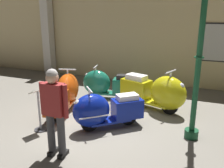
% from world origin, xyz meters
% --- Properties ---
extents(ground_plane, '(60.00, 60.00, 0.00)m').
position_xyz_m(ground_plane, '(0.00, 0.00, 0.00)').
color(ground_plane, slate).
extents(showroom_back_wall, '(18.00, 0.63, 3.45)m').
position_xyz_m(showroom_back_wall, '(-0.13, 4.16, 1.72)').
color(showroom_back_wall, '#CCB784').
rests_on(showroom_back_wall, ground).
extents(scooter_0, '(0.94, 1.81, 1.06)m').
position_xyz_m(scooter_0, '(-1.19, 0.60, 0.48)').
color(scooter_0, black).
rests_on(scooter_0, ground).
extents(scooter_1, '(1.68, 0.78, 0.99)m').
position_xyz_m(scooter_1, '(-0.59, 1.86, 0.45)').
color(scooter_1, black).
rests_on(scooter_1, ground).
extents(scooter_2, '(1.47, 1.40, 0.97)m').
position_xyz_m(scooter_2, '(0.19, -0.01, 0.44)').
color(scooter_2, black).
rests_on(scooter_2, ground).
extents(scooter_3, '(1.93, 1.08, 1.13)m').
position_xyz_m(scooter_3, '(1.07, 1.52, 0.52)').
color(scooter_3, black).
rests_on(scooter_3, ground).
extents(lamppost, '(0.28, 0.28, 3.19)m').
position_xyz_m(lamppost, '(2.05, 0.33, 1.74)').
color(lamppost, '#144728').
rests_on(lamppost, ground).
extents(visitor_0, '(0.55, 0.26, 1.61)m').
position_xyz_m(visitor_0, '(-0.12, -1.29, 0.93)').
color(visitor_0, black).
rests_on(visitor_0, ground).
extents(info_stanchion, '(0.32, 0.38, 0.96)m').
position_xyz_m(info_stanchion, '(-1.05, -0.60, 0.40)').
color(info_stanchion, '#333338').
rests_on(info_stanchion, ground).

